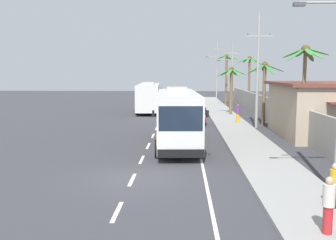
{
  "coord_description": "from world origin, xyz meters",
  "views": [
    {
      "loc": [
        2.3,
        -16.77,
        4.88
      ],
      "look_at": [
        1.3,
        8.06,
        1.7
      ],
      "focal_mm": 40.33,
      "sensor_mm": 36.0,
      "label": 1
    }
  ],
  "objects": [
    {
      "name": "palm_fourth",
      "position": [
        9.68,
        18.01,
        4.05
      ],
      "size": [
        3.31,
        3.36,
        5.79
      ],
      "color": "brown",
      "rests_on": "ground"
    },
    {
      "name": "palm_second",
      "position": [
        8.52,
        38.09,
        4.87
      ],
      "size": [
        2.91,
        2.98,
        7.43
      ],
      "color": "brown",
      "rests_on": "ground"
    },
    {
      "name": "pedestrian_midwalk",
      "position": [
        6.57,
        -5.98,
        1.04
      ],
      "size": [
        0.36,
        0.36,
        1.72
      ],
      "rotation": [
        0.0,
        0.0,
        2.75
      ],
      "color": "red",
      "rests_on": "sidewalk_kerb"
    },
    {
      "name": "pedestrian_far_walk",
      "position": [
        7.42,
        18.43,
        1.05
      ],
      "size": [
        0.36,
        0.36,
        1.74
      ],
      "rotation": [
        0.0,
        0.0,
        0.29
      ],
      "color": "gold",
      "rests_on": "sidewalk_kerb"
    },
    {
      "name": "boundary_wall",
      "position": [
        10.6,
        14.0,
        1.19
      ],
      "size": [
        0.24,
        60.0,
        2.39
      ],
      "primitive_type": "cube",
      "color": "#9E998E",
      "rests_on": "ground"
    },
    {
      "name": "coach_bus_foreground",
      "position": [
        1.92,
        8.08,
        1.99
      ],
      "size": [
        3.33,
        10.72,
        3.83
      ],
      "color": "silver",
      "rests_on": "ground"
    },
    {
      "name": "palm_nearest",
      "position": [
        7.66,
        25.73,
        3.79
      ],
      "size": [
        3.35,
        3.19,
        5.46
      ],
      "color": "brown",
      "rests_on": "ground"
    },
    {
      "name": "palm_farthest",
      "position": [
        10.31,
        8.62,
        5.09
      ],
      "size": [
        2.98,
        3.14,
        6.65
      ],
      "color": "brown",
      "rests_on": "ground"
    },
    {
      "name": "lane_markings",
      "position": [
        2.1,
        14.52,
        0.0
      ],
      "size": [
        3.49,
        71.0,
        0.01
      ],
      "color": "white",
      "rests_on": "ground"
    },
    {
      "name": "sidewalk_kerb",
      "position": [
        6.8,
        10.0,
        0.07
      ],
      "size": [
        3.2,
        90.0,
        0.14
      ],
      "primitive_type": "cube",
      "color": "#999993",
      "rests_on": "ground"
    },
    {
      "name": "ground_plane",
      "position": [
        0.0,
        0.0,
        0.0
      ],
      "size": [
        160.0,
        160.0,
        0.0
      ],
      "primitive_type": "plane",
      "color": "#3A3A3F"
    },
    {
      "name": "pedestrian_near_kerb",
      "position": [
        7.62,
        -3.76,
        0.97
      ],
      "size": [
        0.36,
        0.36,
        1.59
      ],
      "rotation": [
        0.0,
        0.0,
        4.5
      ],
      "color": "black",
      "rests_on": "sidewalk_kerb"
    },
    {
      "name": "palm_third",
      "position": [
        11.01,
        33.56,
        5.01
      ],
      "size": [
        3.54,
        3.5,
        6.94
      ],
      "color": "brown",
      "rests_on": "ground"
    },
    {
      "name": "utility_pole_distant",
      "position": [
        8.36,
        52.6,
        5.49
      ],
      "size": [
        3.14,
        0.24,
        10.38
      ],
      "color": "#9E9E99",
      "rests_on": "ground"
    },
    {
      "name": "coach_bus_far_lane",
      "position": [
        -1.93,
        29.51,
        1.9
      ],
      "size": [
        3.33,
        11.56,
        3.65
      ],
      "color": "white",
      "rests_on": "ground"
    },
    {
      "name": "utility_pole_far",
      "position": [
        8.82,
        34.44,
        4.68
      ],
      "size": [
        3.04,
        0.24,
        8.84
      ],
      "color": "#9E9E99",
      "rests_on": "ground"
    },
    {
      "name": "motorcycle_beside_bus",
      "position": [
        4.31,
        17.63,
        0.68
      ],
      "size": [
        0.56,
        1.96,
        1.68
      ],
      "color": "black",
      "rests_on": "ground"
    },
    {
      "name": "utility_pole_mid",
      "position": [
        8.72,
        16.27,
        5.1
      ],
      "size": [
        2.35,
        0.24,
        9.85
      ],
      "color": "#9E9E99",
      "rests_on": "ground"
    }
  ]
}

